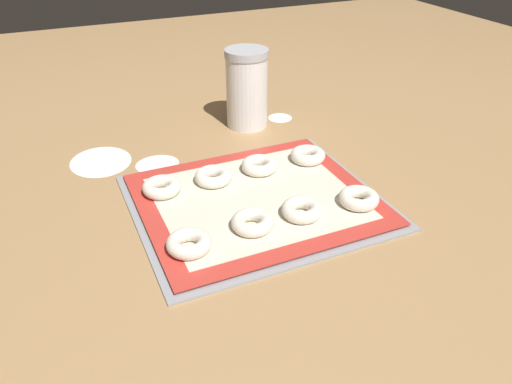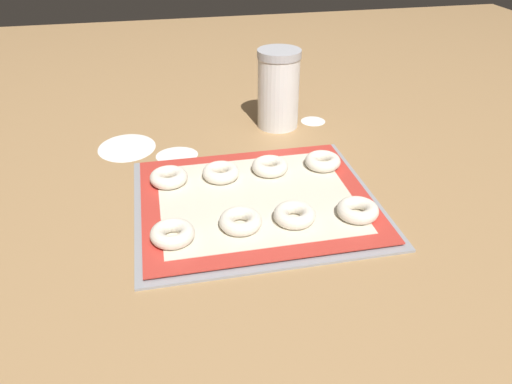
{
  "view_description": "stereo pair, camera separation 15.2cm",
  "coord_description": "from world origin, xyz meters",
  "views": [
    {
      "loc": [
        -0.3,
        -0.68,
        0.47
      ],
      "look_at": [
        -0.01,
        -0.02,
        0.02
      ],
      "focal_mm": 35.0,
      "sensor_mm": 36.0,
      "label": 1
    },
    {
      "loc": [
        -0.15,
        -0.72,
        0.47
      ],
      "look_at": [
        -0.01,
        -0.02,
        0.02
      ],
      "focal_mm": 35.0,
      "sensor_mm": 36.0,
      "label": 2
    }
  ],
  "objects": [
    {
      "name": "ground_plane",
      "position": [
        0.0,
        0.0,
        0.0
      ],
      "size": [
        2.8,
        2.8,
        0.0
      ],
      "primitive_type": "plane",
      "color": "#A87F51"
    },
    {
      "name": "bagel_front_mid_right",
      "position": [
        0.04,
        -0.1,
        0.02
      ],
      "size": [
        0.07,
        0.07,
        0.02
      ],
      "color": "silver",
      "rests_on": "baking_mat"
    },
    {
      "name": "bagel_front_far_right",
      "position": [
        0.14,
        -0.11,
        0.02
      ],
      "size": [
        0.07,
        0.07,
        0.02
      ],
      "color": "silver",
      "rests_on": "baking_mat"
    },
    {
      "name": "flour_canister",
      "position": [
        0.11,
        0.29,
        0.09
      ],
      "size": [
        0.09,
        0.09,
        0.17
      ],
      "color": "white",
      "rests_on": "ground_plane"
    },
    {
      "name": "flour_patch_far",
      "position": [
        0.19,
        0.3,
        0.0
      ],
      "size": [
        0.06,
        0.06,
        0.0
      ],
      "color": "white",
      "rests_on": "ground_plane"
    },
    {
      "name": "flour_patch_side",
      "position": [
        -0.13,
        0.19,
        0.0
      ],
      "size": [
        0.09,
        0.08,
        0.0
      ],
      "color": "white",
      "rests_on": "ground_plane"
    },
    {
      "name": "flour_patch_near",
      "position": [
        -0.23,
        0.24,
        0.0
      ],
      "size": [
        0.12,
        0.13,
        0.0
      ],
      "color": "white",
      "rests_on": "ground_plane"
    },
    {
      "name": "bagel_front_far_left",
      "position": [
        -0.15,
        -0.11,
        0.02
      ],
      "size": [
        0.07,
        0.07,
        0.02
      ],
      "color": "silver",
      "rests_on": "baking_mat"
    },
    {
      "name": "bagel_back_mid_right",
      "position": [
        0.04,
        0.07,
        0.02
      ],
      "size": [
        0.07,
        0.07,
        0.02
      ],
      "color": "silver",
      "rests_on": "baking_mat"
    },
    {
      "name": "baking_tray",
      "position": [
        -0.01,
        -0.02,
        0.0
      ],
      "size": [
        0.41,
        0.36,
        0.01
      ],
      "color": "#93969B",
      "rests_on": "ground_plane"
    },
    {
      "name": "bagel_back_mid_left",
      "position": [
        -0.05,
        0.06,
        0.02
      ],
      "size": [
        0.07,
        0.07,
        0.02
      ],
      "color": "silver",
      "rests_on": "baking_mat"
    },
    {
      "name": "bagel_back_far_right",
      "position": [
        0.14,
        0.06,
        0.02
      ],
      "size": [
        0.07,
        0.07,
        0.02
      ],
      "color": "silver",
      "rests_on": "baking_mat"
    },
    {
      "name": "baking_mat",
      "position": [
        -0.01,
        -0.02,
        0.01
      ],
      "size": [
        0.39,
        0.34,
        0.0
      ],
      "color": "red",
      "rests_on": "baking_tray"
    },
    {
      "name": "bagel_back_far_left",
      "position": [
        -0.15,
        0.06,
        0.02
      ],
      "size": [
        0.07,
        0.07,
        0.02
      ],
      "color": "silver",
      "rests_on": "baking_mat"
    },
    {
      "name": "bagel_front_mid_left",
      "position": [
        -0.05,
        -0.1,
        0.02
      ],
      "size": [
        0.07,
        0.07,
        0.02
      ],
      "color": "silver",
      "rests_on": "baking_mat"
    }
  ]
}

